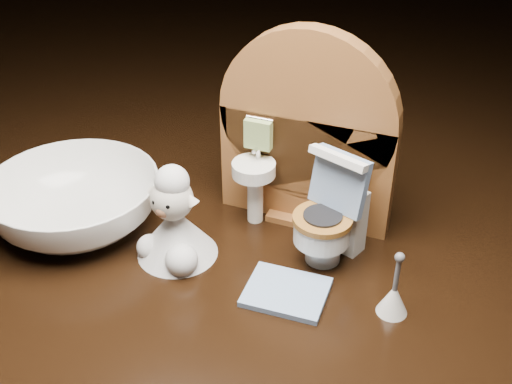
# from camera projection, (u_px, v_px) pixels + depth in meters

# --- Properties ---
(backdrop_panel) EXTENTS (0.13, 0.05, 0.15)m
(backdrop_panel) POSITION_uv_depth(u_px,v_px,m) (305.00, 141.00, 0.46)
(backdrop_panel) COLOR brown
(backdrop_panel) RESTS_ON ground
(toy_toilet) EXTENTS (0.05, 0.06, 0.08)m
(toy_toilet) POSITION_uv_depth(u_px,v_px,m) (331.00, 220.00, 0.44)
(toy_toilet) COLOR white
(toy_toilet) RESTS_ON ground
(bath_mat) EXTENTS (0.05, 0.05, 0.00)m
(bath_mat) POSITION_uv_depth(u_px,v_px,m) (286.00, 292.00, 0.42)
(bath_mat) COLOR #7C99C2
(bath_mat) RESTS_ON ground
(toilet_brush) EXTENTS (0.02, 0.02, 0.05)m
(toilet_brush) POSITION_uv_depth(u_px,v_px,m) (394.00, 297.00, 0.40)
(toilet_brush) COLOR white
(toilet_brush) RESTS_ON ground
(plush_lamb) EXTENTS (0.06, 0.06, 0.07)m
(plush_lamb) POSITION_uv_depth(u_px,v_px,m) (174.00, 226.00, 0.44)
(plush_lamb) COLOR silver
(plush_lamb) RESTS_ON ground
(ceramic_bowl) EXTENTS (0.15, 0.15, 0.04)m
(ceramic_bowl) POSITION_uv_depth(u_px,v_px,m) (75.00, 202.00, 0.48)
(ceramic_bowl) COLOR white
(ceramic_bowl) RESTS_ON ground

